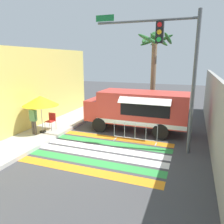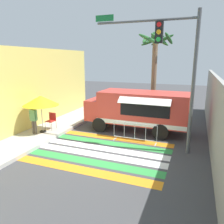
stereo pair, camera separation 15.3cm
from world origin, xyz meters
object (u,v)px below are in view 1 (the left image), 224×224
object	(u,v)px
vendor_person	(33,118)
barricade_front	(135,133)
patio_umbrella	(40,101)
traffic_signal_pole	(174,58)
palm_tree	(154,59)
food_truck	(135,108)
folding_chair	(51,119)

from	to	relation	value
vendor_person	barricade_front	xyz separation A→B (m)	(5.44, 1.26, -0.59)
vendor_person	patio_umbrella	bearing A→B (deg)	49.25
traffic_signal_pole	palm_tree	world-z (taller)	traffic_signal_pole
food_truck	palm_tree	bearing A→B (deg)	79.76
vendor_person	barricade_front	size ratio (longest dim) A/B	0.70
food_truck	barricade_front	bearing A→B (deg)	-75.63
food_truck	folding_chair	distance (m)	5.09
food_truck	patio_umbrella	bearing A→B (deg)	-150.99
traffic_signal_pole	folding_chair	world-z (taller)	traffic_signal_pole
patio_umbrella	folding_chair	xyz separation A→B (m)	(0.10, 0.70, -1.25)
patio_umbrella	folding_chair	bearing A→B (deg)	81.74
food_truck	palm_tree	distance (m)	4.06
patio_umbrella	palm_tree	distance (m)	7.94
barricade_front	palm_tree	size ratio (longest dim) A/B	0.39
folding_chair	palm_tree	size ratio (longest dim) A/B	0.16
traffic_signal_pole	vendor_person	distance (m)	7.93
traffic_signal_pole	palm_tree	xyz separation A→B (m)	(-1.72, 5.14, -0.03)
folding_chair	palm_tree	world-z (taller)	palm_tree
palm_tree	folding_chair	bearing A→B (deg)	-137.26
palm_tree	food_truck	bearing A→B (deg)	-100.24
food_truck	patio_umbrella	size ratio (longest dim) A/B	2.83
traffic_signal_pole	folding_chair	size ratio (longest dim) A/B	6.49
food_truck	barricade_front	size ratio (longest dim) A/B	2.57
patio_umbrella	folding_chair	world-z (taller)	patio_umbrella
folding_chair	barricade_front	size ratio (longest dim) A/B	0.41
folding_chair	vendor_person	distance (m)	1.24
palm_tree	vendor_person	bearing A→B (deg)	-132.78
patio_umbrella	vendor_person	world-z (taller)	patio_umbrella
barricade_front	food_truck	bearing A→B (deg)	104.37
traffic_signal_pole	barricade_front	bearing A→B (deg)	164.96
patio_umbrella	barricade_front	xyz separation A→B (m)	(5.23, 0.81, -1.50)
patio_umbrella	vendor_person	distance (m)	1.04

